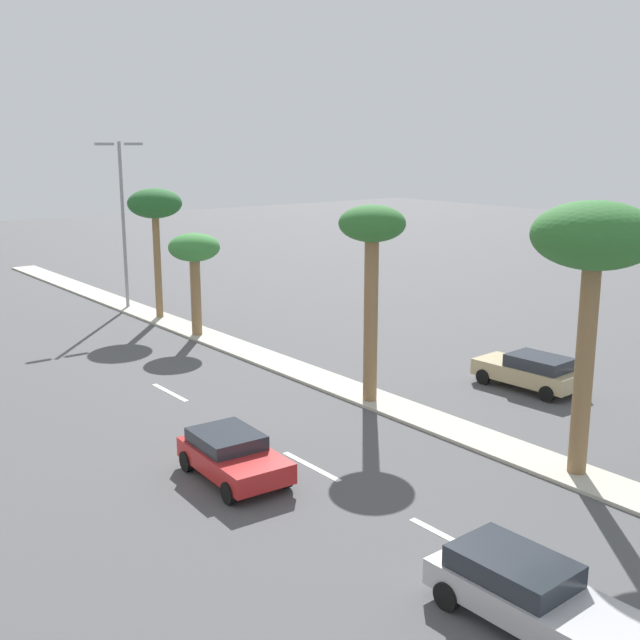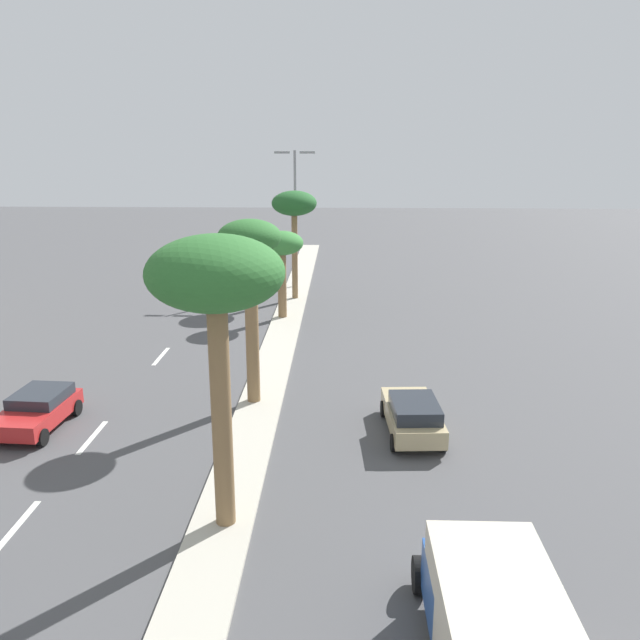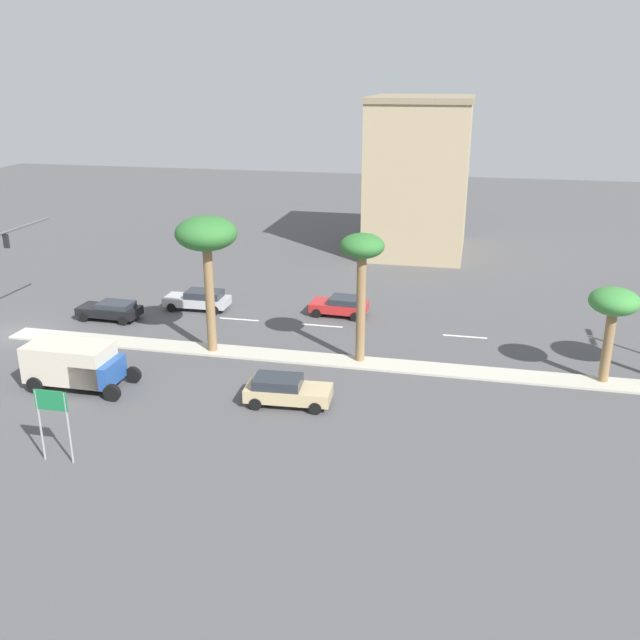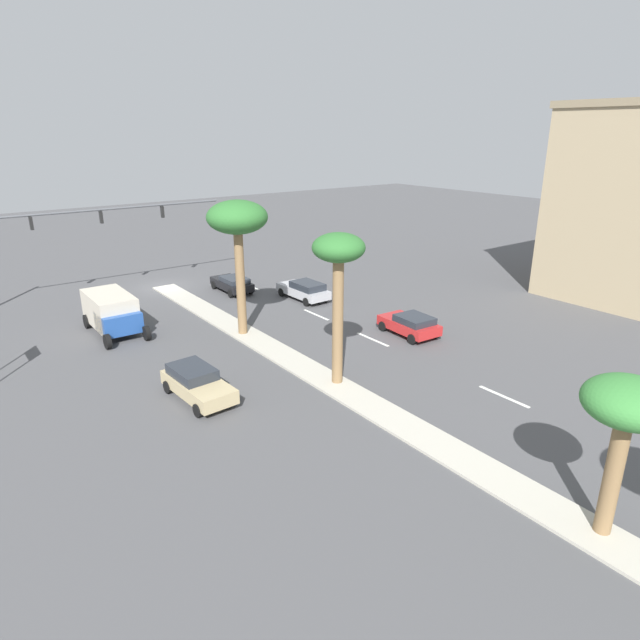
{
  "view_description": "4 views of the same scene",
  "coord_description": "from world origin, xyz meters",
  "px_view_note": "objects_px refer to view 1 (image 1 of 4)",
  "views": [
    {
      "loc": [
        -19.76,
        0.88,
        9.93
      ],
      "look_at": [
        1.22,
        27.57,
        2.19
      ],
      "focal_mm": 43.97,
      "sensor_mm": 36.0,
      "label": 1
    },
    {
      "loc": [
        3.37,
        -2.8,
        10.59
      ],
      "look_at": [
        2.43,
        24.0,
        3.23
      ],
      "focal_mm": 36.69,
      "sensor_mm": 36.0,
      "label": 2
    },
    {
      "loc": [
        37.14,
        28.47,
        16.06
      ],
      "look_at": [
        -1.27,
        19.91,
        2.06
      ],
      "focal_mm": 39.2,
      "sensor_mm": 36.0,
      "label": 3
    },
    {
      "loc": [
        15.22,
        41.88,
        12.1
      ],
      "look_at": [
        -0.73,
        20.48,
        2.74
      ],
      "focal_mm": 30.38,
      "sensor_mm": 36.0,
      "label": 4
    }
  ],
  "objects_px": {
    "palm_tree_left": "(155,207)",
    "sedan_tan_mid": "(530,371)",
    "palm_tree_leading": "(372,241)",
    "sedan_red_far": "(232,455)",
    "sedan_silver_front": "(528,592)",
    "palm_tree_rear": "(194,252)",
    "palm_tree_near": "(594,245)",
    "street_lamp_far": "(123,212)"
  },
  "relations": [
    {
      "from": "sedan_silver_front",
      "to": "palm_tree_rear",
      "type": "bearing_deg",
      "value": 75.15
    },
    {
      "from": "street_lamp_far",
      "to": "palm_tree_rear",
      "type": "bearing_deg",
      "value": -91.32
    },
    {
      "from": "palm_tree_near",
      "to": "sedan_red_far",
      "type": "xyz_separation_m",
      "value": [
        -8.32,
        6.32,
        -6.31
      ]
    },
    {
      "from": "palm_tree_rear",
      "to": "sedan_red_far",
      "type": "height_order",
      "value": "palm_tree_rear"
    },
    {
      "from": "palm_tree_rear",
      "to": "palm_tree_left",
      "type": "bearing_deg",
      "value": 85.31
    },
    {
      "from": "sedan_tan_mid",
      "to": "palm_tree_near",
      "type": "bearing_deg",
      "value": -133.5
    },
    {
      "from": "sedan_tan_mid",
      "to": "sedan_red_far",
      "type": "relative_size",
      "value": 1.11
    },
    {
      "from": "palm_tree_left",
      "to": "sedan_silver_front",
      "type": "height_order",
      "value": "palm_tree_left"
    },
    {
      "from": "palm_tree_leading",
      "to": "palm_tree_rear",
      "type": "bearing_deg",
      "value": 90.09
    },
    {
      "from": "palm_tree_leading",
      "to": "sedan_tan_mid",
      "type": "relative_size",
      "value": 1.69
    },
    {
      "from": "palm_tree_rear",
      "to": "sedan_tan_mid",
      "type": "relative_size",
      "value": 1.19
    },
    {
      "from": "palm_tree_rear",
      "to": "street_lamp_far",
      "type": "height_order",
      "value": "street_lamp_far"
    },
    {
      "from": "sedan_silver_front",
      "to": "sedan_tan_mid",
      "type": "relative_size",
      "value": 1.04
    },
    {
      "from": "palm_tree_left",
      "to": "street_lamp_far",
      "type": "relative_size",
      "value": 0.74
    },
    {
      "from": "sedan_red_far",
      "to": "palm_tree_rear",
      "type": "bearing_deg",
      "value": 63.95
    },
    {
      "from": "palm_tree_left",
      "to": "sedan_tan_mid",
      "type": "xyz_separation_m",
      "value": [
        5.92,
        -21.29,
        -5.6
      ]
    },
    {
      "from": "sedan_silver_front",
      "to": "sedan_red_far",
      "type": "relative_size",
      "value": 1.15
    },
    {
      "from": "palm_tree_rear",
      "to": "sedan_silver_front",
      "type": "bearing_deg",
      "value": -104.85
    },
    {
      "from": "sedan_red_far",
      "to": "palm_tree_left",
      "type": "bearing_deg",
      "value": 68.59
    },
    {
      "from": "palm_tree_leading",
      "to": "sedan_silver_front",
      "type": "xyz_separation_m",
      "value": [
        -6.99,
        -12.82,
        -5.58
      ]
    },
    {
      "from": "palm_tree_rear",
      "to": "sedan_red_far",
      "type": "xyz_separation_m",
      "value": [
        -7.9,
        -16.16,
        -3.7
      ]
    },
    {
      "from": "street_lamp_far",
      "to": "sedan_silver_front",
      "type": "height_order",
      "value": "street_lamp_far"
    },
    {
      "from": "palm_tree_near",
      "to": "sedan_tan_mid",
      "type": "distance_m",
      "value": 10.63
    },
    {
      "from": "palm_tree_near",
      "to": "street_lamp_far",
      "type": "bearing_deg",
      "value": 90.39
    },
    {
      "from": "sedan_red_far",
      "to": "sedan_silver_front",
      "type": "bearing_deg",
      "value": -84.77
    },
    {
      "from": "sedan_tan_mid",
      "to": "sedan_red_far",
      "type": "xyz_separation_m",
      "value": [
        -14.23,
        0.1,
        -0.05
      ]
    },
    {
      "from": "palm_tree_rear",
      "to": "palm_tree_left",
      "type": "xyz_separation_m",
      "value": [
        0.41,
        5.04,
        1.95
      ]
    },
    {
      "from": "palm_tree_left",
      "to": "sedan_tan_mid",
      "type": "bearing_deg",
      "value": -74.48
    },
    {
      "from": "palm_tree_leading",
      "to": "sedan_red_far",
      "type": "height_order",
      "value": "palm_tree_leading"
    },
    {
      "from": "palm_tree_near",
      "to": "sedan_silver_front",
      "type": "height_order",
      "value": "palm_tree_near"
    },
    {
      "from": "palm_tree_rear",
      "to": "palm_tree_left",
      "type": "distance_m",
      "value": 5.42
    },
    {
      "from": "palm_tree_near",
      "to": "palm_tree_rear",
      "type": "height_order",
      "value": "palm_tree_near"
    },
    {
      "from": "palm_tree_near",
      "to": "palm_tree_rear",
      "type": "relative_size",
      "value": 1.55
    },
    {
      "from": "palm_tree_leading",
      "to": "sedan_tan_mid",
      "type": "height_order",
      "value": "palm_tree_leading"
    },
    {
      "from": "street_lamp_far",
      "to": "sedan_red_far",
      "type": "bearing_deg",
      "value": -107.94
    },
    {
      "from": "sedan_silver_front",
      "to": "sedan_tan_mid",
      "type": "bearing_deg",
      "value": 37.04
    },
    {
      "from": "street_lamp_far",
      "to": "sedan_red_far",
      "type": "xyz_separation_m",
      "value": [
        -8.1,
        -25.02,
        -5.15
      ]
    },
    {
      "from": "palm_tree_near",
      "to": "palm_tree_leading",
      "type": "bearing_deg",
      "value": 92.53
    },
    {
      "from": "palm_tree_leading",
      "to": "palm_tree_rear",
      "type": "height_order",
      "value": "palm_tree_leading"
    },
    {
      "from": "palm_tree_rear",
      "to": "sedan_red_far",
      "type": "bearing_deg",
      "value": -116.05
    },
    {
      "from": "palm_tree_rear",
      "to": "palm_tree_leading",
      "type": "bearing_deg",
      "value": -89.91
    },
    {
      "from": "palm_tree_rear",
      "to": "sedan_tan_mid",
      "type": "xyz_separation_m",
      "value": [
        6.33,
        -16.26,
        -3.64
      ]
    }
  ]
}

